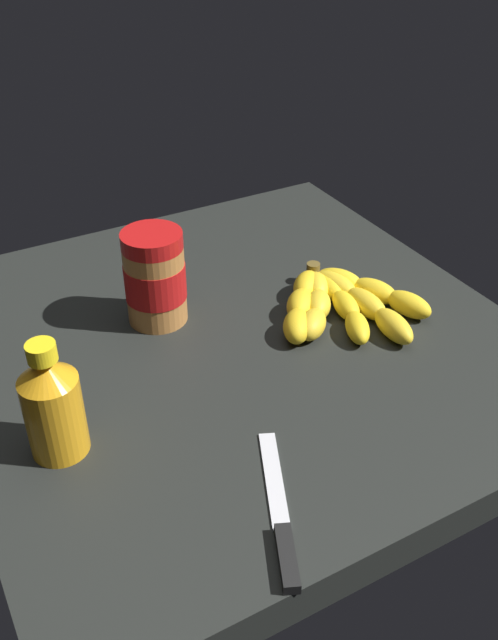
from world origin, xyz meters
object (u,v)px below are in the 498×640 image
peanut_butter_jar (155,278)px  honey_bottle (52,404)px  banana_bunch (339,302)px  butter_knife (280,517)px

peanut_butter_jar → honey_bottle: size_ratio=0.94×
peanut_butter_jar → honey_bottle: 26.42cm
banana_bunch → honey_bottle: 42.86cm
honey_bottle → butter_knife: size_ratio=0.74×
banana_bunch → butter_knife: bearing=46.4°
banana_bunch → butter_knife: (26.08, 27.37, -1.26)cm
banana_bunch → honey_bottle: honey_bottle is taller
peanut_butter_jar → butter_knife: (3.29, 38.32, -6.04)cm
peanut_butter_jar → honey_bottle: honey_bottle is taller
honey_bottle → banana_bunch: bearing=-170.3°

